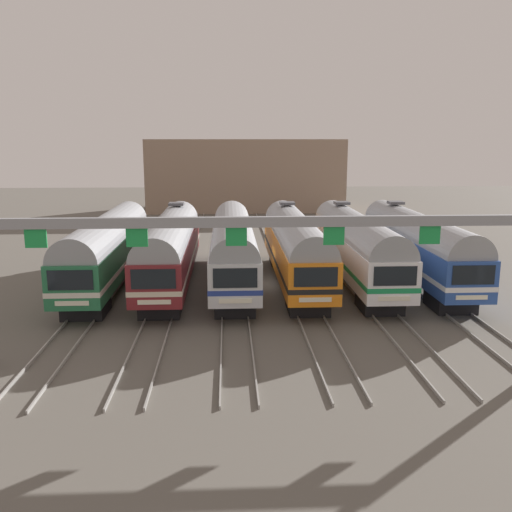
{
  "coord_description": "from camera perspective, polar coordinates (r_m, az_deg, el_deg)",
  "views": [
    {
      "loc": [
        -2.46,
        -36.66,
        9.63
      ],
      "look_at": [
        -0.74,
        -3.8,
        2.75
      ],
      "focal_mm": 38.98,
      "sensor_mm": 36.0,
      "label": 1
    }
  ],
  "objects": [
    {
      "name": "commuter_train_maroon",
      "position": [
        37.5,
        -8.75,
        1.01
      ],
      "size": [
        2.88,
        18.06,
        5.05
      ],
      "color": "maroon",
      "rests_on": "ground"
    },
    {
      "name": "commuter_train_green",
      "position": [
        38.14,
        -14.99,
        0.92
      ],
      "size": [
        2.88,
        18.06,
        4.77
      ],
      "color": "#236B42",
      "rests_on": "ground"
    },
    {
      "name": "commuter_train_orange",
      "position": [
        37.58,
        4.01,
        1.14
      ],
      "size": [
        2.88,
        18.06,
        5.05
      ],
      "color": "orange",
      "rests_on": "ground"
    },
    {
      "name": "track_bed",
      "position": [
        54.56,
        -0.36,
        1.73
      ],
      "size": [
        22.35,
        70.0,
        0.15
      ],
      "color": "gray",
      "rests_on": "ground"
    },
    {
      "name": "commuter_train_silver",
      "position": [
        37.31,
        -2.36,
        1.08
      ],
      "size": [
        2.88,
        18.06,
        4.77
      ],
      "color": "silver",
      "rests_on": "ground"
    },
    {
      "name": "commuter_train_white",
      "position": [
        38.31,
        10.21,
        1.19
      ],
      "size": [
        2.88,
        18.06,
        5.05
      ],
      "color": "white",
      "rests_on": "ground"
    },
    {
      "name": "ground_plane",
      "position": [
        37.98,
        0.82,
        -2.87
      ],
      "size": [
        160.0,
        160.0,
        0.0
      ],
      "primitive_type": "plane",
      "color": "#5B564F"
    },
    {
      "name": "commuter_train_blue",
      "position": [
        39.47,
        16.11,
        1.22
      ],
      "size": [
        2.88,
        18.06,
        5.05
      ],
      "color": "#284C9E",
      "rests_on": "ground"
    },
    {
      "name": "maintenance_building",
      "position": [
        78.49,
        -1.12,
        8.33
      ],
      "size": [
        26.64,
        10.0,
        9.73
      ],
      "primitive_type": "cube",
      "color": "gray",
      "rests_on": "ground"
    },
    {
      "name": "catenary_gantry",
      "position": [
        23.68,
        3.02,
        1.4
      ],
      "size": [
        26.08,
        0.44,
        6.97
      ],
      "color": "gray",
      "rests_on": "ground"
    }
  ]
}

